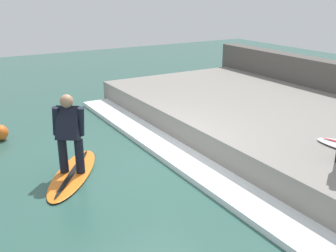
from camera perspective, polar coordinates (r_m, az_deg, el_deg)
name	(u,v)px	position (r m, az deg, el deg)	size (l,w,h in m)	color
ground_plane	(147,167)	(7.07, -3.06, -5.96)	(28.00, 28.00, 0.00)	#2D564C
concrete_ledge	(279,123)	(8.82, 15.81, 0.45)	(4.40, 9.15, 0.55)	gray
wave_foam_crest	(179,156)	(7.36, 1.66, -4.45)	(0.70, 8.69, 0.10)	white
surfboard_riding	(73,173)	(6.95, -13.63, -6.71)	(1.61, 1.98, 0.07)	orange
surfer_riding	(69,130)	(6.65, -14.15, -0.62)	(0.53, 0.55, 1.36)	black
marker_buoy	(0,133)	(8.94, -23.19, -0.89)	(0.33, 0.33, 0.33)	orange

